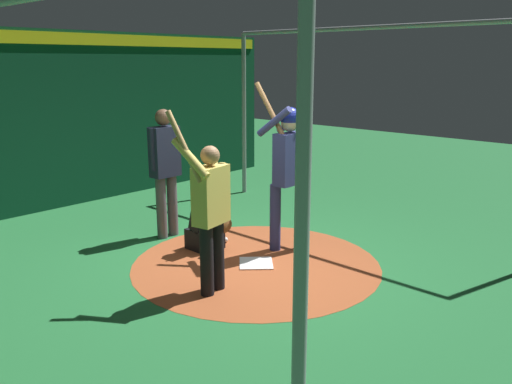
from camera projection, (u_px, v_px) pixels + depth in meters
The scene contains 10 objects.
ground_plane at pixel (256, 264), 6.73m from camera, with size 25.24×25.24×0.00m, color #216633.
dirt_circle at pixel (256, 264), 6.73m from camera, with size 3.16×3.16×0.01m, color #9E4C28.
home_plate at pixel (256, 263), 6.72m from camera, with size 0.42×0.42×0.01m, color white.
batter at pixel (288, 163), 6.96m from camera, with size 0.68×0.49×2.26m.
catcher at pixel (207, 224), 7.18m from camera, with size 0.58×0.40×0.93m.
umpire at pixel (165, 166), 7.54m from camera, with size 0.23×0.49×1.87m.
visitor at pixel (210, 209), 5.70m from camera, with size 0.55×0.55×2.03m.
back_wall at pixel (72, 119), 9.28m from camera, with size 0.22×9.24×3.04m.
cage_frame at pixel (256, 96), 6.21m from camera, with size 5.56×5.32×3.04m.
baseball_0 at pixel (225, 240), 7.50m from camera, with size 0.07×0.07×0.07m, color white.
Camera 1 is at (4.28, -4.62, 2.53)m, focal length 36.94 mm.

